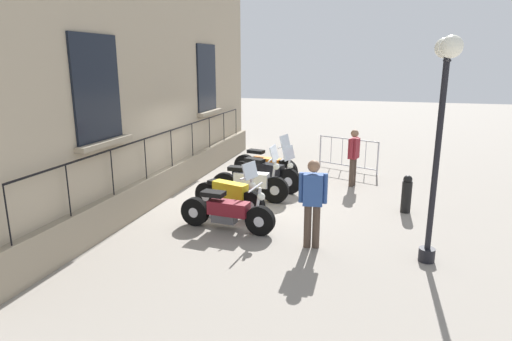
% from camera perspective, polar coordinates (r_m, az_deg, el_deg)
% --- Properties ---
extents(ground_plane, '(60.00, 60.00, 0.00)m').
position_cam_1_polar(ground_plane, '(11.10, -1.90, -3.87)').
color(ground_plane, gray).
extents(building_facade, '(0.82, 12.55, 8.00)m').
position_cam_1_polar(building_facade, '(11.49, -13.55, 16.01)').
color(building_facade, tan).
rests_on(building_facade, ground_plane).
extents(motorcycle_maroon, '(2.11, 0.71, 1.02)m').
position_cam_1_polar(motorcycle_maroon, '(9.07, -3.81, -5.47)').
color(motorcycle_maroon, black).
rests_on(motorcycle_maroon, ground_plane).
extents(motorcycle_yellow, '(1.89, 0.81, 1.30)m').
position_cam_1_polar(motorcycle_yellow, '(9.96, -3.50, -3.35)').
color(motorcycle_yellow, black).
rests_on(motorcycle_yellow, ground_plane).
extents(motorcycle_white, '(2.02, 0.63, 1.44)m').
position_cam_1_polar(motorcycle_white, '(10.93, -0.73, -1.69)').
color(motorcycle_white, black).
rests_on(motorcycle_white, ground_plane).
extents(motorcycle_black, '(2.14, 0.91, 1.28)m').
position_cam_1_polar(motorcycle_black, '(11.88, 1.31, -0.35)').
color(motorcycle_black, black).
rests_on(motorcycle_black, ground_plane).
extents(motorcycle_orange, '(2.04, 0.77, 1.41)m').
position_cam_1_polar(motorcycle_orange, '(12.80, 1.27, 0.62)').
color(motorcycle_orange, black).
rests_on(motorcycle_orange, ground_plane).
extents(lamppost, '(0.34, 1.04, 3.81)m').
position_cam_1_polar(lamppost, '(7.72, 23.16, 7.23)').
color(lamppost, black).
rests_on(lamppost, ground_plane).
extents(crowd_barrier, '(1.92, 0.80, 1.05)m').
position_cam_1_polar(crowd_barrier, '(14.29, 11.96, 2.26)').
color(crowd_barrier, '#B7B7BF').
rests_on(crowd_barrier, ground_plane).
extents(bollard, '(0.23, 0.23, 0.89)m').
position_cam_1_polar(bollard, '(10.67, 19.14, -2.90)').
color(bollard, black).
rests_on(bollard, ground_plane).
extents(pedestrian_standing, '(0.31, 0.51, 1.60)m').
position_cam_1_polar(pedestrian_standing, '(12.44, 12.68, 2.04)').
color(pedestrian_standing, '#47382D').
rests_on(pedestrian_standing, ground_plane).
extents(pedestrian_walking, '(0.53, 0.26, 1.70)m').
position_cam_1_polar(pedestrian_walking, '(8.12, 7.45, -3.71)').
color(pedestrian_walking, '#47382D').
rests_on(pedestrian_walking, ground_plane).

